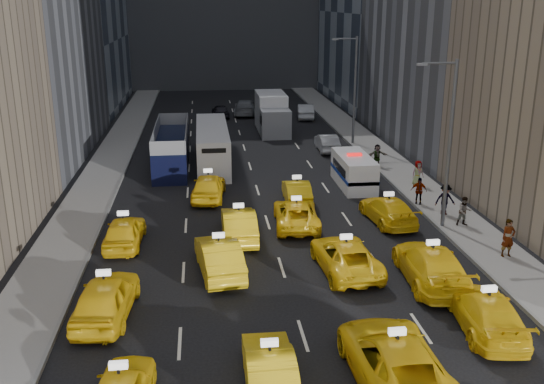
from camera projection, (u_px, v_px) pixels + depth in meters
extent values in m
plane|color=black|center=(313.00, 367.00, 20.41)|extent=(160.00, 160.00, 0.00)
cube|color=gray|center=(103.00, 173.00, 42.89)|extent=(3.00, 90.00, 0.15)
cube|color=gray|center=(391.00, 164.00, 45.21)|extent=(3.00, 90.00, 0.15)
cube|color=slate|center=(124.00, 172.00, 43.04)|extent=(0.15, 90.00, 0.18)
cube|color=slate|center=(372.00, 165.00, 45.05)|extent=(0.15, 90.00, 0.18)
cylinder|color=#595B60|center=(449.00, 147.00, 31.43)|extent=(0.20, 0.20, 9.00)
cylinder|color=#595B60|center=(440.00, 63.00, 30.03)|extent=(1.80, 0.12, 0.12)
cube|color=slate|center=(422.00, 64.00, 29.94)|extent=(0.50, 0.22, 0.12)
cylinder|color=#595B60|center=(355.00, 92.00, 50.36)|extent=(0.20, 0.20, 9.00)
cylinder|color=#595B60|center=(346.00, 39.00, 48.96)|extent=(1.80, 0.12, 0.12)
cube|color=slate|center=(335.00, 39.00, 48.88)|extent=(0.50, 0.22, 0.12)
imported|color=yellow|center=(270.00, 369.00, 19.03)|extent=(1.56, 4.41, 1.45)
imported|color=yellow|center=(395.00, 360.00, 19.30)|extent=(2.88, 6.01, 1.65)
imported|color=yellow|center=(486.00, 312.00, 22.47)|extent=(2.69, 5.29, 1.47)
imported|color=yellow|center=(106.00, 298.00, 23.37)|extent=(2.40, 5.04, 1.66)
imported|color=yellow|center=(219.00, 256.00, 27.18)|extent=(2.31, 5.06, 1.61)
imported|color=yellow|center=(345.00, 256.00, 27.44)|extent=(2.71, 5.32, 1.44)
imported|color=yellow|center=(431.00, 265.00, 26.24)|extent=(2.70, 5.89, 1.67)
imported|color=yellow|center=(124.00, 232.00, 30.25)|extent=(1.94, 4.47, 1.50)
imported|color=yellow|center=(239.00, 224.00, 31.14)|extent=(1.71, 4.81, 1.58)
imported|color=yellow|center=(296.00, 214.00, 32.90)|extent=(2.65, 5.13, 1.38)
imported|color=yellow|center=(388.00, 210.00, 33.43)|extent=(2.47, 5.11, 1.43)
imported|color=yellow|center=(208.00, 187.00, 37.36)|extent=(2.43, 4.90, 1.60)
imported|color=yellow|center=(297.00, 191.00, 36.77)|extent=(1.59, 4.24, 1.38)
cube|color=white|center=(354.00, 171.00, 39.90)|extent=(2.40, 5.33, 2.08)
cylinder|color=black|center=(347.00, 188.00, 38.39)|extent=(0.28, 0.83, 0.83)
cylinder|color=black|center=(373.00, 187.00, 38.58)|extent=(0.28, 0.83, 0.83)
cylinder|color=black|center=(335.00, 173.00, 41.60)|extent=(0.28, 0.83, 0.83)
cylinder|color=black|center=(359.00, 173.00, 41.79)|extent=(0.28, 0.83, 0.83)
cube|color=navy|center=(354.00, 173.00, 39.94)|extent=(2.44, 5.34, 0.24)
cube|color=red|center=(354.00, 154.00, 39.56)|extent=(0.97, 0.41, 0.15)
cube|color=black|center=(172.00, 146.00, 44.57)|extent=(2.95, 10.45, 3.01)
cylinder|color=black|center=(155.00, 175.00, 40.71)|extent=(0.28, 1.10, 1.10)
cylinder|color=black|center=(185.00, 174.00, 40.93)|extent=(0.28, 1.10, 1.10)
cylinder|color=black|center=(162.00, 146.00, 48.78)|extent=(0.28, 1.10, 1.10)
cylinder|color=black|center=(187.00, 145.00, 49.01)|extent=(0.28, 1.10, 1.10)
cube|color=silver|center=(212.00, 145.00, 45.25)|extent=(2.72, 11.05, 2.83)
cylinder|color=black|center=(200.00, 174.00, 41.06)|extent=(0.28, 1.10, 1.10)
cylinder|color=black|center=(229.00, 173.00, 41.28)|extent=(0.28, 1.10, 1.10)
cylinder|color=black|center=(199.00, 143.00, 49.75)|extent=(0.28, 1.10, 1.10)
cylinder|color=black|center=(223.00, 143.00, 49.97)|extent=(0.28, 1.10, 1.10)
cube|color=silver|center=(272.00, 113.00, 56.34)|extent=(3.50, 7.87, 3.48)
cylinder|color=black|center=(263.00, 132.00, 53.82)|extent=(0.28, 1.10, 1.10)
cylinder|color=black|center=(289.00, 132.00, 54.08)|extent=(0.28, 1.10, 1.10)
cylinder|color=black|center=(257.00, 120.00, 59.32)|extent=(0.28, 1.10, 1.10)
cylinder|color=black|center=(280.00, 120.00, 59.58)|extent=(0.28, 1.10, 1.10)
imported|color=#A1A4A8|center=(327.00, 143.00, 49.31)|extent=(1.57, 4.27, 1.40)
imported|color=black|center=(173.00, 127.00, 55.66)|extent=(2.65, 5.07, 1.36)
imported|color=gray|center=(245.00, 107.00, 64.92)|extent=(2.83, 5.74, 1.60)
imported|color=black|center=(220.00, 111.00, 63.39)|extent=(1.89, 4.10, 1.36)
imported|color=#B2B6BA|center=(306.00, 111.00, 62.84)|extent=(2.21, 4.80, 1.53)
imported|color=gray|center=(508.00, 238.00, 28.57)|extent=(0.71, 0.50, 1.85)
imported|color=gray|center=(464.00, 211.00, 32.53)|extent=(0.79, 0.45, 1.61)
imported|color=gray|center=(445.00, 200.00, 34.19)|extent=(1.16, 0.52, 1.77)
imported|color=gray|center=(419.00, 191.00, 36.00)|extent=(1.04, 0.72, 1.63)
imported|color=gray|center=(418.00, 173.00, 39.59)|extent=(0.89, 0.59, 1.67)
imported|color=gray|center=(377.00, 155.00, 44.20)|extent=(1.55, 0.59, 1.63)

